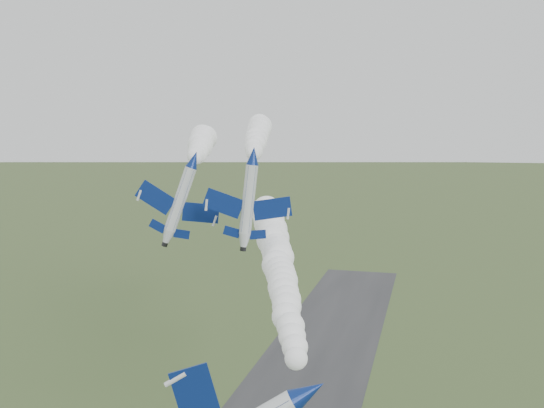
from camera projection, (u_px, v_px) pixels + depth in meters
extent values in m
cylinder|color=silver|center=(308.00, 392.00, 40.72)|extent=(5.23, 9.36, 2.22)
cone|color=silver|center=(297.00, 361.00, 46.21)|extent=(2.76, 2.60, 2.22)
cylinder|color=black|center=(296.00, 356.00, 47.29)|extent=(1.28, 1.00, 1.13)
ellipsoid|color=black|center=(322.00, 403.00, 38.41)|extent=(2.47, 3.45, 1.48)
cube|color=navy|center=(282.00, 349.00, 41.10)|extent=(3.31, 3.34, 4.45)
cube|color=navy|center=(288.00, 347.00, 44.99)|extent=(1.50, 1.52, 1.96)
cube|color=navy|center=(310.00, 385.00, 45.50)|extent=(1.50, 1.52, 1.96)
cube|color=navy|center=(316.00, 358.00, 45.02)|extent=(2.63, 2.38, 1.28)
cylinder|color=silver|center=(194.00, 160.00, 78.08)|extent=(4.85, 8.74, 1.96)
cone|color=navy|center=(193.00, 162.00, 72.73)|extent=(2.63, 2.80, 1.96)
cone|color=silver|center=(195.00, 158.00, 83.24)|extent=(2.48, 2.41, 1.96)
cylinder|color=black|center=(195.00, 158.00, 84.25)|extent=(1.15, 0.92, 0.99)
ellipsoid|color=black|center=(195.00, 156.00, 75.86)|extent=(2.26, 3.22, 1.31)
cube|color=navy|center=(171.00, 153.00, 78.50)|extent=(5.06, 3.87, 1.72)
cube|color=navy|center=(216.00, 168.00, 79.31)|extent=(5.06, 3.87, 1.72)
cube|color=navy|center=(183.00, 154.00, 82.12)|extent=(2.23, 1.74, 0.79)
cube|color=navy|center=(206.00, 162.00, 82.55)|extent=(2.23, 1.74, 0.79)
cube|color=navy|center=(198.00, 149.00, 81.99)|extent=(1.39, 1.84, 2.16)
cylinder|color=silver|center=(253.00, 156.00, 74.57)|extent=(4.21, 8.70, 1.70)
cone|color=navy|center=(254.00, 158.00, 69.20)|extent=(2.30, 2.66, 1.70)
cone|color=silver|center=(253.00, 154.00, 79.75)|extent=(2.17, 2.27, 1.70)
cylinder|color=black|center=(252.00, 154.00, 80.76)|extent=(1.00, 0.84, 0.86)
ellipsoid|color=black|center=(254.00, 152.00, 72.32)|extent=(1.97, 3.15, 1.13)
cube|color=navy|center=(228.00, 154.00, 75.22)|extent=(5.21, 3.76, 0.67)
cube|color=navy|center=(277.00, 160.00, 75.59)|extent=(5.21, 3.76, 0.67)
cube|color=navy|center=(240.00, 153.00, 78.74)|extent=(2.29, 1.69, 0.33)
cube|color=navy|center=(265.00, 156.00, 78.93)|extent=(2.29, 1.69, 0.33)
cube|color=navy|center=(254.00, 144.00, 78.44)|extent=(0.85, 1.67, 2.25)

